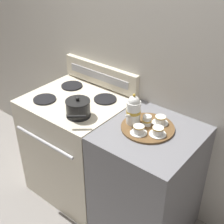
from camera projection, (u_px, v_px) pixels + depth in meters
name	position (u px, v px, depth m)	size (l,w,h in m)	color
ground_plane	(107.00, 202.00, 2.73)	(6.00, 6.00, 0.00)	gray
wall_back	(136.00, 74.00, 2.39)	(6.00, 0.05, 2.20)	beige
stove	(78.00, 146.00, 2.66)	(0.76, 0.69, 0.93)	beige
control_panel	(100.00, 75.00, 2.57)	(0.74, 0.05, 0.18)	beige
side_counter	(147.00, 184.00, 2.28)	(0.62, 0.66, 0.92)	slate
saucepan	(78.00, 108.00, 2.18)	(0.24, 0.25, 0.14)	black
serving_tray	(148.00, 128.00, 2.08)	(0.36, 0.36, 0.01)	brown
teapot	(133.00, 110.00, 2.07)	(0.10, 0.16, 0.22)	white
teacup_left	(160.00, 120.00, 2.10)	(0.11, 0.11, 0.05)	white
teacup_right	(139.00, 130.00, 2.00)	(0.11, 0.11, 0.05)	white
teacup_front	(158.00, 131.00, 1.99)	(0.11, 0.11, 0.05)	white
creamer_jug	(147.00, 120.00, 2.08)	(0.06, 0.06, 0.07)	white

